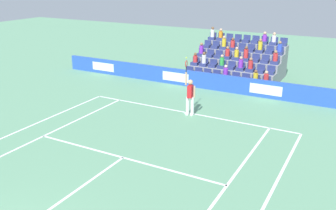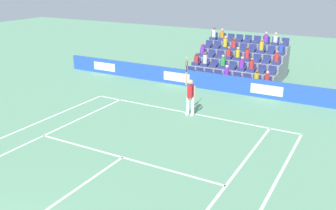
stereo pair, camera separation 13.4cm
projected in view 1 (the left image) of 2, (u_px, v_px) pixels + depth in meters
line_baseline at (187, 113)px, 18.54m from camera, size 10.97×0.10×0.01m
line_service at (123, 157)px, 14.00m from camera, size 8.23×0.10×0.01m
line_centre_service at (62, 200)px, 11.35m from camera, size 0.10×6.40×0.01m
line_singles_sideline_left at (35, 140)px, 15.48m from camera, size 0.10×11.89×0.01m
line_singles_sideline_right at (222, 192)px, 11.76m from camera, size 0.10×11.89×0.01m
line_doubles_sideline_left at (13, 134)px, 16.10m from camera, size 0.10×11.89×0.01m
line_doubles_sideline_right at (265, 205)px, 11.14m from camera, size 0.10×11.89×0.01m
line_centre_mark at (186, 113)px, 18.46m from camera, size 0.10×0.20×0.01m
sponsor_barrier at (219, 83)px, 21.90m from camera, size 22.47×0.22×0.99m
tennis_player at (190, 95)px, 17.95m from camera, size 0.53×0.39×2.85m
stadium_stand at (238, 65)px, 24.73m from camera, size 5.58×4.75×3.01m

